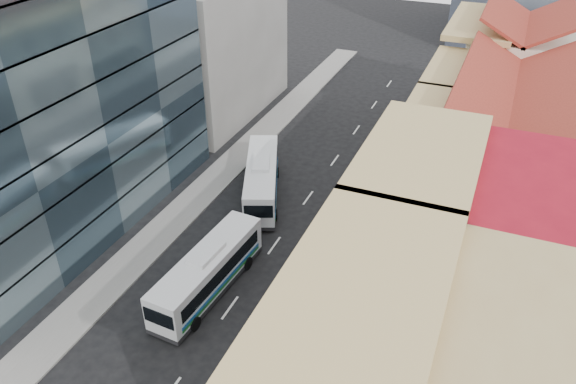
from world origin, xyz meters
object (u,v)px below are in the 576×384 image
at_px(office_tower, 12,25).
at_px(bus_right, 314,305).
at_px(bus_left_far, 262,179).
at_px(bus_left_near, 208,271).

relative_size(office_tower, bus_right, 2.50).
bearing_deg(bus_right, office_tower, 170.75).
relative_size(bus_left_far, bus_right, 0.88).
distance_m(bus_left_near, bus_right, 7.53).
distance_m(bus_left_far, bus_right, 15.42).
distance_m(bus_left_near, bus_left_far, 11.92).
bearing_deg(office_tower, bus_left_far, 33.26).
height_order(bus_left_near, bus_left_far, bus_left_far).
bearing_deg(bus_left_far, office_tower, -168.98).
distance_m(office_tower, bus_right, 26.28).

